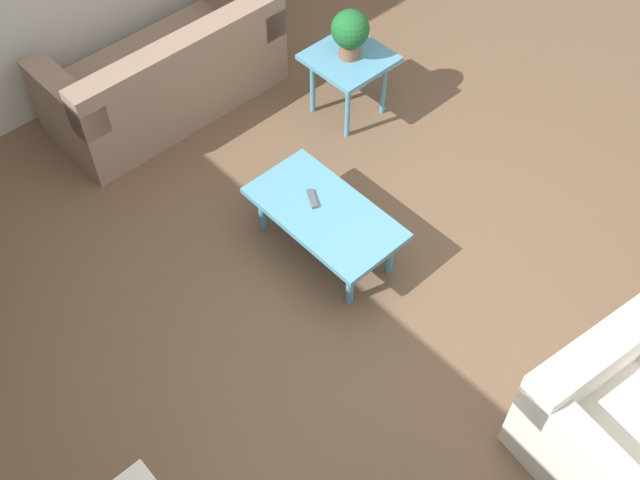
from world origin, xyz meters
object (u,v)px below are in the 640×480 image
Objects in this scene: armchair at (616,421)px; side_table_plant at (349,64)px; sofa at (168,76)px; potted_plant at (350,31)px; coffee_table at (325,215)px.

side_table_plant is at bearing 80.77° from armchair.
sofa is 1.46m from potted_plant.
potted_plant is at bearing 135.00° from side_table_plant.
armchair is at bearing -175.17° from coffee_table.
sofa reaches higher than coffee_table.
coffee_table is 2.76× the size of potted_plant.
sofa is at bearing 44.62° from potted_plant.
sofa is at bearing -3.08° from coffee_table.
armchair is at bearing 163.08° from potted_plant.
coffee_table is at bearing 129.45° from side_table_plant.
armchair is 2.08m from coffee_table.
potted_plant is (-0.00, 0.00, 0.29)m from side_table_plant.
sofa is 1.40m from side_table_plant.
armchair is at bearing 90.54° from sofa.
sofa is at bearing 44.62° from side_table_plant.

